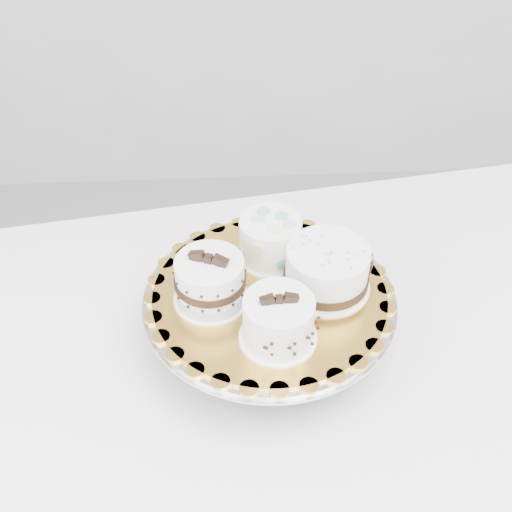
{
  "coord_description": "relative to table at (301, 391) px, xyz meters",
  "views": [
    {
      "loc": [
        -0.05,
        -0.44,
        1.52
      ],
      "look_at": [
        -0.01,
        0.23,
        0.92
      ],
      "focal_mm": 45.0,
      "sensor_mm": 36.0,
      "label": 1
    }
  ],
  "objects": [
    {
      "name": "table",
      "position": [
        0.0,
        0.0,
        0.0
      ],
      "size": [
        1.42,
        1.05,
        0.75
      ],
      "rotation": [
        0.0,
        0.0,
        0.15
      ],
      "color": "white",
      "rests_on": "floor"
    },
    {
      "name": "cake_stand",
      "position": [
        -0.05,
        0.05,
        0.14
      ],
      "size": [
        0.37,
        0.37,
        0.1
      ],
      "color": "gray",
      "rests_on": "table"
    },
    {
      "name": "cake_board",
      "position": [
        -0.05,
        0.05,
        0.17
      ],
      "size": [
        0.44,
        0.44,
        0.01
      ],
      "primitive_type": "cylinder",
      "rotation": [
        0.0,
        0.0,
        0.35
      ],
      "color": "gold",
      "rests_on": "cake_stand"
    },
    {
      "name": "cake_swirl",
      "position": [
        -0.04,
        -0.04,
        0.21
      ],
      "size": [
        0.11,
        0.11,
        0.08
      ],
      "rotation": [
        0.0,
        0.0,
        0.06
      ],
      "color": "white",
      "rests_on": "cake_board"
    },
    {
      "name": "cake_banded",
      "position": [
        -0.13,
        0.04,
        0.21
      ],
      "size": [
        0.13,
        0.13,
        0.09
      ],
      "rotation": [
        0.0,
        0.0,
        -0.38
      ],
      "color": "white",
      "rests_on": "cake_board"
    },
    {
      "name": "cake_dots",
      "position": [
        -0.04,
        0.13,
        0.21
      ],
      "size": [
        0.12,
        0.12,
        0.07
      ],
      "rotation": [
        0.0,
        0.0,
        0.25
      ],
      "color": "white",
      "rests_on": "cake_board"
    },
    {
      "name": "cake_ribbon",
      "position": [
        0.04,
        0.06,
        0.21
      ],
      "size": [
        0.16,
        0.16,
        0.07
      ],
      "rotation": [
        0.0,
        0.0,
        -0.4
      ],
      "color": "white",
      "rests_on": "cake_board"
    }
  ]
}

